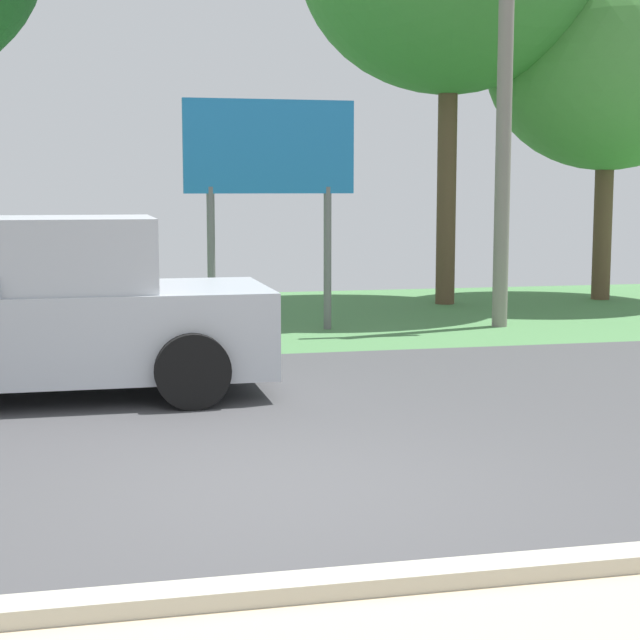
% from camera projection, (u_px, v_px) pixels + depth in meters
% --- Properties ---
extents(ground_plane, '(40.00, 22.00, 0.20)m').
position_uv_depth(ground_plane, '(230.00, 410.00, 10.37)').
color(ground_plane, '#424244').
extents(pickup_truck, '(5.20, 2.28, 1.88)m').
position_uv_depth(pickup_truck, '(22.00, 314.00, 10.71)').
color(pickup_truck, '#ADB2BA').
rests_on(pickup_truck, ground_plane).
extents(utility_pole, '(1.80, 0.24, 7.27)m').
position_uv_depth(utility_pole, '(505.00, 81.00, 15.78)').
color(utility_pole, gray).
rests_on(utility_pole, ground_plane).
extents(roadside_billboard, '(2.60, 0.12, 3.50)m').
position_uv_depth(roadside_billboard, '(270.00, 164.00, 15.44)').
color(roadside_billboard, slate).
rests_on(roadside_billboard, ground_plane).
extents(tree_right_mid, '(4.71, 4.71, 6.80)m').
position_uv_depth(tree_right_mid, '(609.00, 59.00, 19.66)').
color(tree_right_mid, brown).
rests_on(tree_right_mid, ground_plane).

